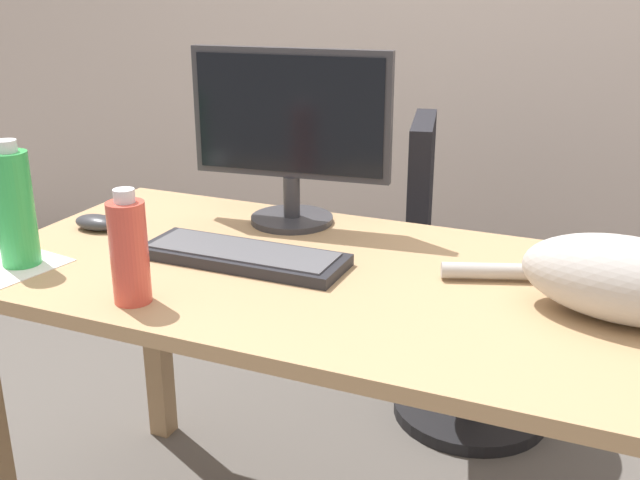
# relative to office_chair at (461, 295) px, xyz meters

# --- Properties ---
(desk) EXTENTS (1.54, 0.74, 0.75)m
(desk) POSITION_rel_office_chair_xyz_m (-0.08, -0.77, 0.24)
(desk) COLOR tan
(desk) RESTS_ON ground_plane
(office_chair) EXTENTS (0.49, 0.48, 0.94)m
(office_chair) POSITION_rel_office_chair_xyz_m (0.00, 0.00, 0.00)
(office_chair) COLOR black
(office_chair) RESTS_ON ground_plane
(monitor) EXTENTS (0.48, 0.20, 0.41)m
(monitor) POSITION_rel_office_chair_xyz_m (-0.32, -0.51, 0.57)
(monitor) COLOR #333338
(monitor) RESTS_ON desk
(keyboard) EXTENTS (0.44, 0.15, 0.03)m
(keyboard) POSITION_rel_office_chair_xyz_m (-0.30, -0.79, 0.36)
(keyboard) COLOR #232328
(keyboard) RESTS_ON desk
(cat) EXTENTS (0.61, 0.24, 0.20)m
(cat) POSITION_rel_office_chair_xyz_m (0.46, -0.77, 0.43)
(cat) COLOR #B2ADA8
(cat) RESTS_ON desk
(computer_mouse) EXTENTS (0.11, 0.06, 0.04)m
(computer_mouse) POSITION_rel_office_chair_xyz_m (-0.72, -0.74, 0.36)
(computer_mouse) COLOR #333338
(computer_mouse) RESTS_ON desk
(water_bottle) EXTENTS (0.08, 0.08, 0.26)m
(water_bottle) POSITION_rel_office_chair_xyz_m (-0.72, -0.99, 0.47)
(water_bottle) COLOR green
(water_bottle) RESTS_ON desk
(spray_bottle) EXTENTS (0.07, 0.07, 0.22)m
(spray_bottle) POSITION_rel_office_chair_xyz_m (-0.39, -1.05, 0.44)
(spray_bottle) COLOR #D84C3D
(spray_bottle) RESTS_ON desk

